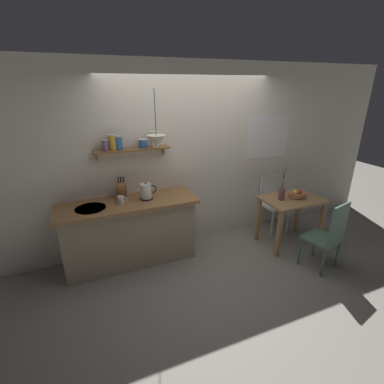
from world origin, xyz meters
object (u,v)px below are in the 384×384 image
object	(u,v)px
dining_chair_near	(329,234)
dining_chair_far	(272,201)
electric_kettle	(146,192)
fruit_bowl	(296,194)
twig_vase	(282,194)
coffee_mug_by_sink	(121,200)
pendant_lamp	(156,141)
knife_block	(122,190)
dining_table	(291,207)

from	to	relation	value
dining_chair_near	dining_chair_far	size ratio (longest dim) A/B	1.09
dining_chair_far	electric_kettle	distance (m)	2.27
dining_chair_far	fruit_bowl	world-z (taller)	dining_chair_far
twig_vase	coffee_mug_by_sink	xyz separation A→B (m)	(-2.28, 0.39, 0.11)
pendant_lamp	dining_chair_far	bearing A→B (deg)	6.41
coffee_mug_by_sink	pendant_lamp	bearing A→B (deg)	-10.36
knife_block	coffee_mug_by_sink	world-z (taller)	knife_block
pendant_lamp	twig_vase	bearing A→B (deg)	-9.48
coffee_mug_by_sink	knife_block	bearing A→B (deg)	76.59
dining_chair_far	fruit_bowl	distance (m)	0.63
dining_chair_near	twig_vase	world-z (taller)	twig_vase
dining_chair_far	coffee_mug_by_sink	distance (m)	2.60
fruit_bowl	dining_chair_far	bearing A→B (deg)	90.17
dining_chair_near	dining_chair_far	distance (m)	1.29
knife_block	twig_vase	bearing A→B (deg)	-14.31
dining_table	electric_kettle	bearing A→B (deg)	168.44
twig_vase	dining_table	bearing A→B (deg)	-5.50
dining_chair_near	electric_kettle	world-z (taller)	electric_kettle
electric_kettle	dining_table	bearing A→B (deg)	-11.56
electric_kettle	pendant_lamp	bearing A→B (deg)	-39.79
dining_chair_far	coffee_mug_by_sink	size ratio (longest dim) A/B	7.05
dining_chair_near	electric_kettle	xyz separation A→B (m)	(-2.13, 1.18, 0.50)
dining_chair_far	pendant_lamp	distance (m)	2.41
coffee_mug_by_sink	pendant_lamp	size ratio (longest dim) A/B	0.19
fruit_bowl	knife_block	world-z (taller)	knife_block
electric_kettle	knife_block	size ratio (longest dim) A/B	0.82
dining_table	dining_chair_near	distance (m)	0.74
dining_table	twig_vase	xyz separation A→B (m)	(-0.20, 0.02, 0.24)
dining_chair_far	coffee_mug_by_sink	bearing A→B (deg)	-176.78
dining_chair_near	dining_chair_far	world-z (taller)	dining_chair_near
knife_block	pendant_lamp	size ratio (longest dim) A/B	0.46
twig_vase	dining_chair_near	bearing A→B (deg)	-75.73
electric_kettle	coffee_mug_by_sink	distance (m)	0.35
dining_table	pendant_lamp	distance (m)	2.30
dining_table	twig_vase	world-z (taller)	twig_vase
fruit_bowl	knife_block	distance (m)	2.59
electric_kettle	coffee_mug_by_sink	bearing A→B (deg)	-175.21
fruit_bowl	pendant_lamp	xyz separation A→B (m)	(-2.07, 0.31, 0.91)
dining_chair_near	pendant_lamp	bearing A→B (deg)	151.96
fruit_bowl	twig_vase	size ratio (longest dim) A/B	0.48
electric_kettle	dining_chair_near	bearing A→B (deg)	-28.92
dining_chair_far	knife_block	xyz separation A→B (m)	(-2.51, 0.04, 0.55)
dining_table	electric_kettle	distance (m)	2.21
twig_vase	electric_kettle	bearing A→B (deg)	167.83
dining_chair_near	dining_table	bearing A→B (deg)	89.65
dining_chair_near	twig_vase	size ratio (longest dim) A/B	1.93
dining_table	fruit_bowl	xyz separation A→B (m)	(0.08, 0.01, 0.20)
dining_table	pendant_lamp	xyz separation A→B (m)	(-1.99, 0.32, 1.11)
pendant_lamp	coffee_mug_by_sink	bearing A→B (deg)	169.64
twig_vase	electric_kettle	size ratio (longest dim) A/B	1.98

